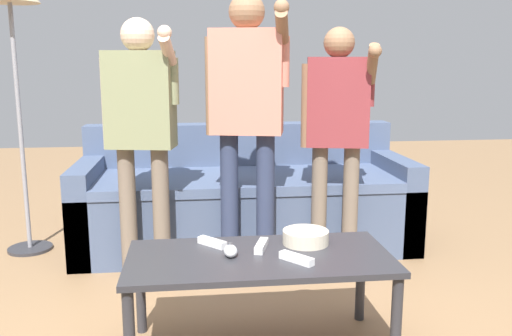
{
  "coord_description": "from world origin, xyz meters",
  "views": [
    {
      "loc": [
        -0.15,
        -2.11,
        1.21
      ],
      "look_at": [
        0.16,
        0.45,
        0.71
      ],
      "focal_mm": 37.96,
      "sensor_mm": 36.0,
      "label": 1
    }
  ],
  "objects_px": {
    "player_right": "(337,120)",
    "game_remote_wand_near": "(296,258)",
    "game_remote_nunchuk": "(230,251)",
    "game_remote_wand_far": "(212,242)",
    "snack_bowl": "(306,237)",
    "coffee_table": "(259,267)",
    "player_center": "(247,103)",
    "floor_lamp": "(10,4)",
    "player_left": "(141,119)",
    "game_remote_wand_spare": "(261,246)",
    "couch": "(245,201)"
  },
  "relations": [
    {
      "from": "player_center",
      "to": "game_remote_wand_near",
      "type": "relative_size",
      "value": 11.1
    },
    {
      "from": "snack_bowl",
      "to": "player_left",
      "type": "xyz_separation_m",
      "value": [
        -0.76,
        0.75,
        0.45
      ]
    },
    {
      "from": "game_remote_wand_near",
      "to": "game_remote_wand_far",
      "type": "distance_m",
      "value": 0.4
    },
    {
      "from": "floor_lamp",
      "to": "game_remote_wand_spare",
      "type": "distance_m",
      "value": 2.23
    },
    {
      "from": "snack_bowl",
      "to": "game_remote_wand_far",
      "type": "xyz_separation_m",
      "value": [
        -0.41,
        0.02,
        -0.01
      ]
    },
    {
      "from": "floor_lamp",
      "to": "game_remote_wand_spare",
      "type": "relative_size",
      "value": 11.68
    },
    {
      "from": "game_remote_nunchuk",
      "to": "floor_lamp",
      "type": "xyz_separation_m",
      "value": [
        -1.22,
        1.44,
        1.1
      ]
    },
    {
      "from": "snack_bowl",
      "to": "game_remote_nunchuk",
      "type": "xyz_separation_m",
      "value": [
        -0.34,
        -0.12,
        -0.01
      ]
    },
    {
      "from": "game_remote_wand_near",
      "to": "game_remote_wand_spare",
      "type": "xyz_separation_m",
      "value": [
        -0.12,
        0.17,
        0.0
      ]
    },
    {
      "from": "floor_lamp",
      "to": "game_remote_wand_near",
      "type": "height_order",
      "value": "floor_lamp"
    },
    {
      "from": "couch",
      "to": "snack_bowl",
      "type": "bearing_deg",
      "value": -83.91
    },
    {
      "from": "game_remote_wand_near",
      "to": "game_remote_wand_far",
      "type": "relative_size",
      "value": 1.08
    },
    {
      "from": "player_left",
      "to": "game_remote_wand_far",
      "type": "height_order",
      "value": "player_left"
    },
    {
      "from": "game_remote_nunchuk",
      "to": "floor_lamp",
      "type": "distance_m",
      "value": 2.18
    },
    {
      "from": "couch",
      "to": "snack_bowl",
      "type": "xyz_separation_m",
      "value": [
        0.14,
        -1.31,
        0.17
      ]
    },
    {
      "from": "coffee_table",
      "to": "player_center",
      "type": "bearing_deg",
      "value": 87.32
    },
    {
      "from": "player_center",
      "to": "floor_lamp",
      "type": "bearing_deg",
      "value": 157.61
    },
    {
      "from": "couch",
      "to": "player_right",
      "type": "height_order",
      "value": "player_right"
    },
    {
      "from": "game_remote_wand_spare",
      "to": "player_center",
      "type": "bearing_deg",
      "value": 88.34
    },
    {
      "from": "player_right",
      "to": "player_left",
      "type": "bearing_deg",
      "value": -177.58
    },
    {
      "from": "coffee_table",
      "to": "player_right",
      "type": "distance_m",
      "value": 1.19
    },
    {
      "from": "player_right",
      "to": "game_remote_wand_near",
      "type": "relative_size",
      "value": 9.92
    },
    {
      "from": "player_right",
      "to": "game_remote_wand_spare",
      "type": "bearing_deg",
      "value": -122.97
    },
    {
      "from": "couch",
      "to": "player_center",
      "type": "distance_m",
      "value": 0.9
    },
    {
      "from": "player_left",
      "to": "player_right",
      "type": "relative_size",
      "value": 1.03
    },
    {
      "from": "player_right",
      "to": "game_remote_wand_spare",
      "type": "xyz_separation_m",
      "value": [
        -0.55,
        -0.85,
        -0.44
      ]
    },
    {
      "from": "floor_lamp",
      "to": "game_remote_wand_far",
      "type": "distance_m",
      "value": 2.06
    },
    {
      "from": "snack_bowl",
      "to": "player_left",
      "type": "height_order",
      "value": "player_left"
    },
    {
      "from": "player_center",
      "to": "player_right",
      "type": "distance_m",
      "value": 0.54
    },
    {
      "from": "couch",
      "to": "coffee_table",
      "type": "height_order",
      "value": "couch"
    },
    {
      "from": "floor_lamp",
      "to": "game_remote_wand_spare",
      "type": "bearing_deg",
      "value": -45.17
    },
    {
      "from": "game_remote_wand_near",
      "to": "player_right",
      "type": "bearing_deg",
      "value": 67.04
    },
    {
      "from": "game_remote_nunchuk",
      "to": "player_center",
      "type": "relative_size",
      "value": 0.06
    },
    {
      "from": "game_remote_nunchuk",
      "to": "game_remote_wand_far",
      "type": "relative_size",
      "value": 0.67
    },
    {
      "from": "snack_bowl",
      "to": "player_right",
      "type": "distance_m",
      "value": 0.97
    },
    {
      "from": "coffee_table",
      "to": "game_remote_wand_spare",
      "type": "bearing_deg",
      "value": 75.9
    },
    {
      "from": "floor_lamp",
      "to": "game_remote_wand_near",
      "type": "bearing_deg",
      "value": -46.05
    },
    {
      "from": "game_remote_nunchuk",
      "to": "snack_bowl",
      "type": "bearing_deg",
      "value": 19.34
    },
    {
      "from": "coffee_table",
      "to": "player_center",
      "type": "xyz_separation_m",
      "value": [
        0.04,
        0.87,
        0.62
      ]
    },
    {
      "from": "game_remote_nunchuk",
      "to": "game_remote_wand_near",
      "type": "xyz_separation_m",
      "value": [
        0.26,
        -0.1,
        -0.01
      ]
    },
    {
      "from": "player_center",
      "to": "game_remote_wand_near",
      "type": "xyz_separation_m",
      "value": [
        0.1,
        -0.96,
        -0.55
      ]
    },
    {
      "from": "game_remote_nunchuk",
      "to": "game_remote_wand_far",
      "type": "distance_m",
      "value": 0.16
    },
    {
      "from": "floor_lamp",
      "to": "player_left",
      "type": "relative_size",
      "value": 1.24
    },
    {
      "from": "player_right",
      "to": "snack_bowl",
      "type": "bearing_deg",
      "value": -113.49
    },
    {
      "from": "player_right",
      "to": "game_remote_wand_near",
      "type": "xyz_separation_m",
      "value": [
        -0.43,
        -1.01,
        -0.44
      ]
    },
    {
      "from": "floor_lamp",
      "to": "game_remote_wand_far",
      "type": "xyz_separation_m",
      "value": [
        1.15,
        -1.3,
        -1.11
      ]
    },
    {
      "from": "player_left",
      "to": "player_right",
      "type": "bearing_deg",
      "value": 2.42
    },
    {
      "from": "floor_lamp",
      "to": "player_center",
      "type": "bearing_deg",
      "value": -22.39
    },
    {
      "from": "snack_bowl",
      "to": "game_remote_nunchuk",
      "type": "relative_size",
      "value": 2.3
    },
    {
      "from": "player_left",
      "to": "couch",
      "type": "bearing_deg",
      "value": 42.41
    }
  ]
}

